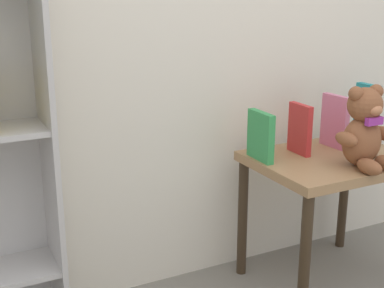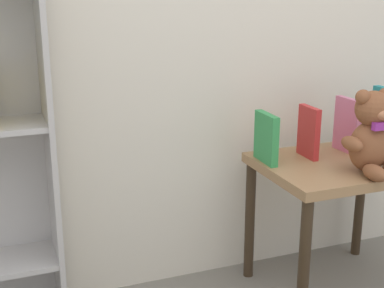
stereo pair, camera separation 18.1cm
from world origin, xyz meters
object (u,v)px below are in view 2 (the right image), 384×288
object	(u,v)px
display_table	(340,182)
book_standing_pink	(347,125)
book_standing_teal	(383,117)
teddy_bear	(373,135)
book_standing_green	(266,138)
book_standing_red	(309,132)

from	to	relation	value
display_table	book_standing_pink	world-z (taller)	book_standing_pink
book_standing_pink	book_standing_teal	bearing A→B (deg)	1.41
book_standing_pink	teddy_bear	bearing A→B (deg)	-109.47
display_table	book_standing_green	bearing A→B (deg)	160.85
display_table	book_standing_teal	distance (m)	0.36
teddy_bear	book_standing_red	world-z (taller)	teddy_bear
display_table	book_standing_green	world-z (taller)	book_standing_green
book_standing_red	book_standing_green	bearing A→B (deg)	-179.20
display_table	teddy_bear	world-z (taller)	teddy_bear
book_standing_pink	book_standing_teal	size ratio (longest dim) A/B	0.88
display_table	book_standing_pink	bearing A→B (deg)	47.94
book_standing_pink	book_standing_teal	xyz separation A→B (m)	(0.18, 0.01, 0.01)
book_standing_green	book_standing_red	bearing A→B (deg)	1.39
display_table	book_standing_pink	xyz separation A→B (m)	(0.09, 0.10, 0.19)
book_standing_pink	display_table	bearing A→B (deg)	-134.51
teddy_bear	book_standing_teal	world-z (taller)	teddy_bear
book_standing_green	book_standing_teal	bearing A→B (deg)	3.89
book_standing_pink	book_standing_green	bearing A→B (deg)	178.50
display_table	book_standing_pink	distance (m)	0.23
book_standing_pink	book_standing_red	bearing A→B (deg)	-179.97
display_table	teddy_bear	distance (m)	0.26
display_table	book_standing_teal	size ratio (longest dim) A/B	2.48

